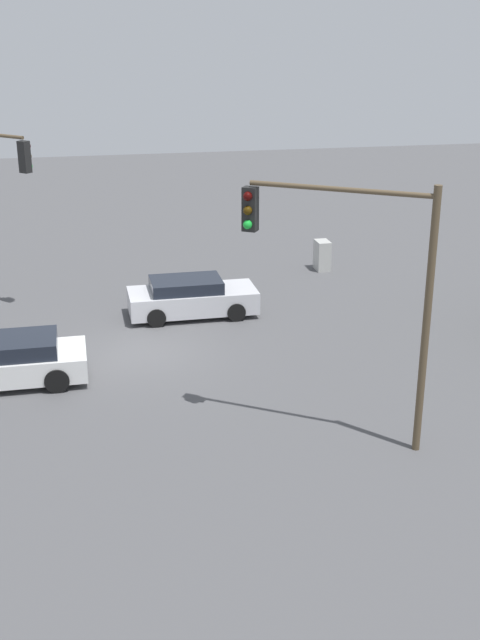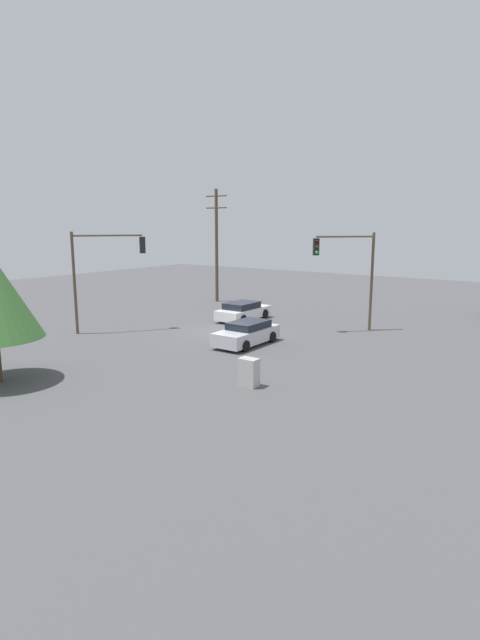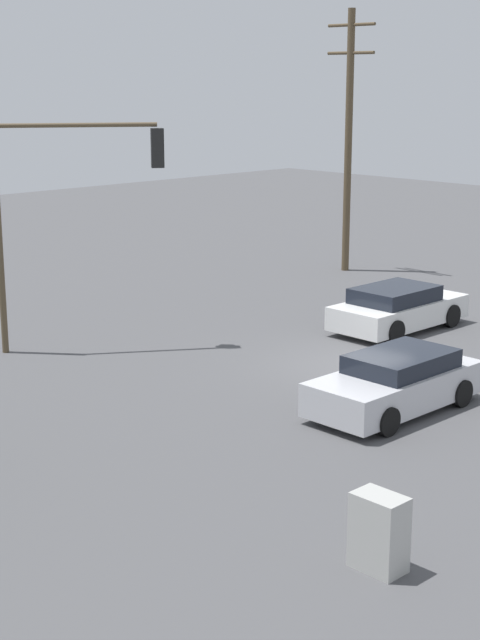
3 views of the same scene
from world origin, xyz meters
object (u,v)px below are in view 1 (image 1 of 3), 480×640
(sedan_white, at_px, (8,361))
(electrical_cabinet, at_px, (322,255))
(sedan_silver, at_px, (191,297))
(traffic_signal_main, at_px, (354,265))

(sedan_white, relative_size, electrical_cabinet, 3.66)
(sedan_silver, bearing_deg, traffic_signal_main, 14.27)
(sedan_white, relative_size, traffic_signal_main, 0.70)
(sedan_white, bearing_deg, traffic_signal_main, -120.94)
(sedan_silver, bearing_deg, sedan_white, -53.07)
(sedan_silver, height_order, sedan_white, sedan_silver)
(sedan_white, xyz_separation_m, traffic_signal_main, (-4.99, -8.32, 3.75))
(sedan_white, distance_m, electrical_cabinet, 14.92)
(sedan_white, bearing_deg, sedan_silver, -53.07)
(sedan_silver, relative_size, sedan_white, 0.99)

